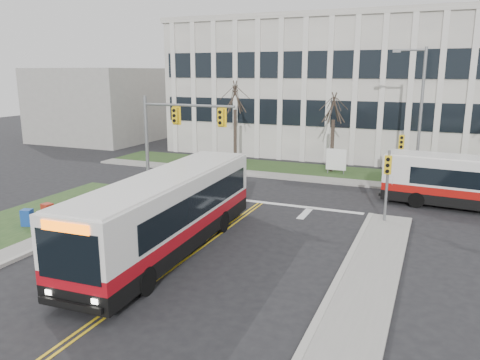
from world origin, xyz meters
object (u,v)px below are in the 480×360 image
object	(u,v)px
directory_sign	(336,160)
newspaper_box_red	(48,212)
streetlight	(418,109)
bus_main	(168,214)
newspaper_box_blue	(27,219)

from	to	relation	value
directory_sign	newspaper_box_red	bearing A→B (deg)	-124.10
streetlight	bus_main	distance (m)	19.45
newspaper_box_blue	newspaper_box_red	xyz separation A→B (m)	(0.13, 1.20, 0.00)
streetlight	directory_sign	world-z (taller)	streetlight
bus_main	newspaper_box_red	xyz separation A→B (m)	(-8.02, 1.12, -1.19)
directory_sign	newspaper_box_blue	xyz separation A→B (m)	(-11.66, -18.24, -0.70)
streetlight	bus_main	bearing A→B (deg)	-118.21
bus_main	newspaper_box_red	world-z (taller)	bus_main
streetlight	directory_sign	distance (m)	6.96
streetlight	directory_sign	size ratio (longest dim) A/B	4.60
directory_sign	newspaper_box_blue	bearing A→B (deg)	-122.60
directory_sign	newspaper_box_blue	distance (m)	21.66
streetlight	newspaper_box_blue	xyz separation A→B (m)	(-17.19, -16.94, -4.72)
streetlight	bus_main	world-z (taller)	streetlight
newspaper_box_blue	newspaper_box_red	bearing A→B (deg)	66.23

